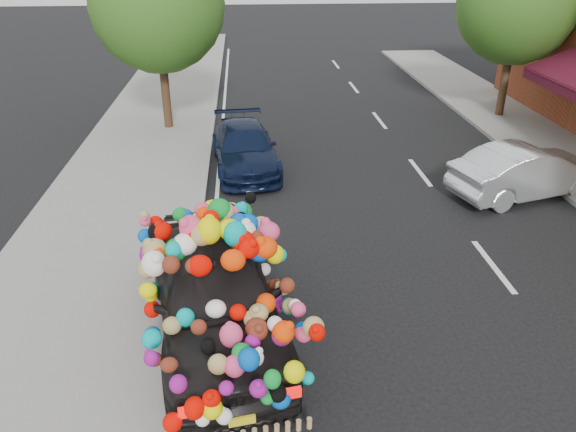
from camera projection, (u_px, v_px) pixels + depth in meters
name	position (u px, v px, depth m)	size (l,w,h in m)	color
ground	(314.00, 274.00, 10.92)	(100.00, 100.00, 0.00)	black
sidewalk	(88.00, 281.00, 10.58)	(4.00, 60.00, 0.12)	gray
kerb	(192.00, 276.00, 10.72)	(0.15, 60.00, 0.13)	gray
lane_markings	(493.00, 266.00, 11.17)	(6.00, 50.00, 0.01)	silver
tree_near_sidewalk	(157.00, 4.00, 17.34)	(4.20, 4.20, 6.13)	#332114
tree_far_b	(518.00, 4.00, 18.70)	(4.00, 4.00, 5.90)	#332114
plush_art_car	(214.00, 273.00, 8.75)	(3.06, 5.27, 2.27)	black
navy_sedan	(245.00, 148.00, 15.69)	(1.68, 4.13, 1.20)	black
silver_hatchback	(527.00, 171.00, 13.97)	(1.38, 3.95, 1.30)	silver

